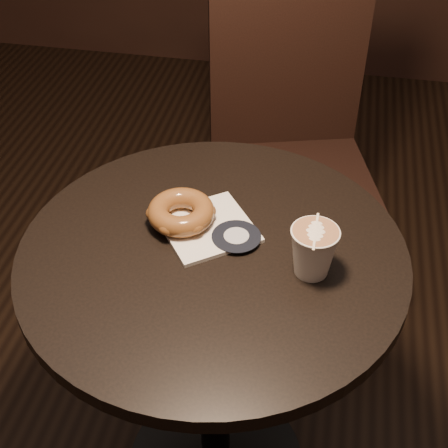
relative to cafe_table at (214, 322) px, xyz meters
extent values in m
cylinder|color=black|center=(0.00, 0.00, 0.18)|extent=(0.70, 0.70, 0.03)
cylinder|color=black|center=(0.00, 0.00, -0.18)|extent=(0.07, 0.07, 0.70)
cube|color=black|center=(0.10, 0.60, -0.07)|extent=(0.53, 0.53, 0.04)
cube|color=black|center=(0.04, 0.78, 0.24)|extent=(0.42, 0.16, 0.57)
cylinder|color=black|center=(-0.03, 0.37, -0.31)|extent=(0.04, 0.04, 0.48)
cylinder|color=black|center=(0.32, 0.47, -0.31)|extent=(0.04, 0.04, 0.48)
cylinder|color=black|center=(-0.13, 0.72, -0.31)|extent=(0.04, 0.04, 0.48)
cylinder|color=black|center=(0.22, 0.82, -0.31)|extent=(0.04, 0.04, 0.48)
cube|color=white|center=(-0.02, 0.05, 0.20)|extent=(0.22, 0.22, 0.01)
torus|color=brown|center=(-0.07, 0.06, 0.23)|extent=(0.12, 0.12, 0.04)
camera|label=1|loc=(0.18, -0.80, 0.96)|focal=50.00mm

